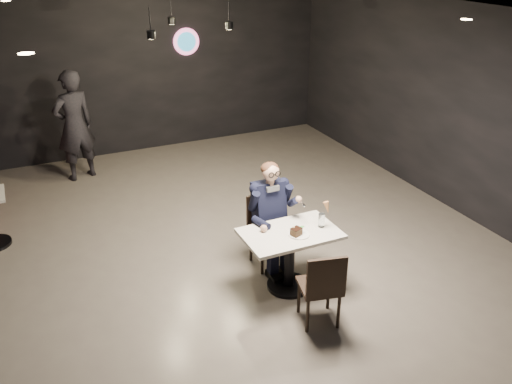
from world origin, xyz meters
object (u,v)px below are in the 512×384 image
main_table (289,260)px  chair_far (269,232)px  sundae_glass (321,220)px  chair_near (319,285)px  seated_man (269,214)px  passerby (74,126)px

main_table → chair_far: bearing=90.0°
chair_far → sundae_glass: (0.38, -0.59, 0.37)m
chair_near → seated_man: size_ratio=0.64×
main_table → chair_far: chair_far is taller
chair_far → main_table: bearing=-90.0°
chair_far → passerby: 4.24m
main_table → passerby: size_ratio=0.59×
main_table → sundae_glass: bearing=-5.7°
chair_far → seated_man: 0.26m
main_table → chair_near: (0.00, -0.68, 0.09)m
seated_man → passerby: size_ratio=0.77×
chair_near → passerby: (-1.75, 5.05, 0.48)m
seated_man → passerby: bearing=114.6°
main_table → passerby: 4.75m
chair_far → seated_man: bearing=-63.4°
sundae_glass → main_table: bearing=174.3°
chair_far → passerby: passerby is taller
chair_far → seated_man: (0.00, -0.00, 0.26)m
main_table → chair_near: bearing=-90.0°
main_table → passerby: passerby is taller
chair_far → chair_near: (-0.00, -1.23, 0.00)m
chair_near → main_table: bearing=103.3°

